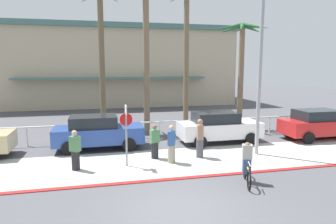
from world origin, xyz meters
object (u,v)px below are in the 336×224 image
at_px(pedestrian_2, 171,146).
at_px(car_white_2, 218,127).
at_px(palm_tree_4, 187,22).
at_px(palm_tree_5, 241,51).
at_px(streetlight_curb, 263,63).
at_px(palm_tree_2, 100,26).
at_px(palm_tree_3, 146,24).
at_px(car_red_3, 319,124).
at_px(pedestrian_3, 75,152).
at_px(cyclist_yellow_0, 247,164).
at_px(car_blue_1, 98,132).
at_px(pedestrian_1, 200,140).
at_px(pedestrian_0, 155,143).
at_px(stop_sign_bike_lane, 126,127).

bearing_deg(pedestrian_2, car_white_2, 40.76).
bearing_deg(palm_tree_4, palm_tree_5, -37.26).
relative_size(streetlight_curb, palm_tree_2, 0.84).
xyz_separation_m(streetlight_curb, palm_tree_3, (-4.33, 5.85, 2.31)).
xyz_separation_m(palm_tree_3, palm_tree_5, (6.26, 0.21, -1.50)).
bearing_deg(car_red_3, pedestrian_3, -169.77).
bearing_deg(palm_tree_5, pedestrian_3, -148.46).
relative_size(palm_tree_2, cyclist_yellow_0, 5.13).
bearing_deg(palm_tree_2, pedestrian_2, -71.16).
relative_size(car_blue_1, car_red_3, 1.00).
height_order(palm_tree_5, pedestrian_2, palm_tree_5).
height_order(palm_tree_2, cyclist_yellow_0, palm_tree_2).
bearing_deg(palm_tree_3, car_white_2, -41.96).
bearing_deg(cyclist_yellow_0, palm_tree_2, 114.04).
bearing_deg(palm_tree_2, palm_tree_3, -36.51).
height_order(streetlight_curb, pedestrian_1, streetlight_curb).
bearing_deg(palm_tree_4, pedestrian_0, -116.10).
relative_size(cyclist_yellow_0, pedestrian_0, 1.11).
height_order(pedestrian_1, pedestrian_3, pedestrian_1).
relative_size(pedestrian_2, pedestrian_3, 1.01).
relative_size(palm_tree_2, pedestrian_2, 5.37).
bearing_deg(palm_tree_3, palm_tree_2, 143.49).
height_order(stop_sign_bike_lane, pedestrian_2, stop_sign_bike_lane).
xyz_separation_m(car_red_3, pedestrian_1, (-7.82, -1.91, -0.04)).
xyz_separation_m(stop_sign_bike_lane, pedestrian_2, (1.91, 0.01, -0.91)).
xyz_separation_m(stop_sign_bike_lane, palm_tree_5, (8.07, 6.19, 3.41)).
bearing_deg(cyclist_yellow_0, car_white_2, 77.46).
xyz_separation_m(streetlight_curb, car_red_3, (5.03, 2.24, -3.41)).
xyz_separation_m(stop_sign_bike_lane, car_blue_1, (-1.14, 3.09, -0.81)).
distance_m(palm_tree_5, pedestrian_2, 9.74).
relative_size(palm_tree_4, cyclist_yellow_0, 5.40).
relative_size(palm_tree_3, pedestrian_0, 5.76).
xyz_separation_m(palm_tree_3, pedestrian_3, (-3.84, -5.99, -5.84)).
bearing_deg(pedestrian_1, pedestrian_3, -174.95).
relative_size(palm_tree_3, pedestrian_2, 5.42).
distance_m(palm_tree_3, pedestrian_1, 8.12).
relative_size(stop_sign_bike_lane, cyclist_yellow_0, 1.48).
bearing_deg(pedestrian_2, car_red_3, 14.33).
xyz_separation_m(streetlight_curb, cyclist_yellow_0, (-2.15, -2.92, -3.58)).
height_order(palm_tree_5, car_red_3, palm_tree_5).
bearing_deg(pedestrian_2, palm_tree_2, 108.84).
distance_m(pedestrian_0, pedestrian_2, 0.97).
xyz_separation_m(palm_tree_3, pedestrian_0, (-0.47, -5.19, -5.88)).
bearing_deg(streetlight_curb, palm_tree_5, 72.30).
bearing_deg(cyclist_yellow_0, car_blue_1, 131.10).
xyz_separation_m(streetlight_curb, pedestrian_0, (-4.80, 0.65, -3.56)).
bearing_deg(palm_tree_4, palm_tree_3, -142.97).
bearing_deg(palm_tree_5, palm_tree_2, 169.15).
xyz_separation_m(stop_sign_bike_lane, palm_tree_2, (-0.78, 7.89, 4.92)).
height_order(palm_tree_2, palm_tree_5, palm_tree_2).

